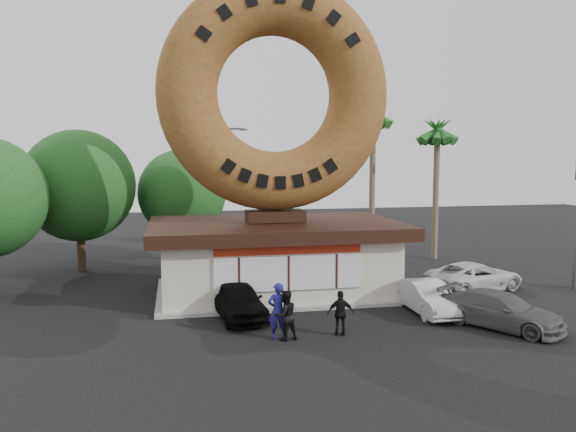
{
  "coord_description": "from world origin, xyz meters",
  "views": [
    {
      "loc": [
        -4.4,
        -18.81,
        6.27
      ],
      "look_at": [
        0.19,
        4.0,
        3.75
      ],
      "focal_mm": 35.0,
      "sensor_mm": 36.0,
      "label": 1
    }
  ],
  "objects_px": {
    "car_white": "(474,277)",
    "donut_shop": "(275,255)",
    "street_lamp": "(217,184)",
    "person_center": "(286,315)",
    "person_right": "(341,313)",
    "person_left": "(278,311)",
    "car_silver": "(427,297)",
    "car_black": "(238,300)",
    "giant_donut": "(275,94)",
    "car_grey": "(501,310)"
  },
  "relations": [
    {
      "from": "car_black",
      "to": "car_silver",
      "type": "distance_m",
      "value": 7.53
    },
    {
      "from": "person_center",
      "to": "car_grey",
      "type": "distance_m",
      "value": 7.99
    },
    {
      "from": "person_left",
      "to": "car_white",
      "type": "bearing_deg",
      "value": -152.5
    },
    {
      "from": "giant_donut",
      "to": "person_center",
      "type": "relative_size",
      "value": 6.0
    },
    {
      "from": "car_black",
      "to": "person_left",
      "type": "bearing_deg",
      "value": -76.79
    },
    {
      "from": "car_white",
      "to": "donut_shop",
      "type": "bearing_deg",
      "value": 64.68
    },
    {
      "from": "person_left",
      "to": "person_center",
      "type": "relative_size",
      "value": 1.14
    },
    {
      "from": "person_center",
      "to": "car_white",
      "type": "xyz_separation_m",
      "value": [
        9.94,
        5.11,
        -0.19
      ]
    },
    {
      "from": "street_lamp",
      "to": "person_center",
      "type": "height_order",
      "value": "street_lamp"
    },
    {
      "from": "giant_donut",
      "to": "car_grey",
      "type": "xyz_separation_m",
      "value": [
        7.17,
        -6.79,
        -8.31
      ]
    },
    {
      "from": "car_black",
      "to": "car_grey",
      "type": "height_order",
      "value": "car_black"
    },
    {
      "from": "street_lamp",
      "to": "person_right",
      "type": "relative_size",
      "value": 5.05
    },
    {
      "from": "donut_shop",
      "to": "person_center",
      "type": "relative_size",
      "value": 6.52
    },
    {
      "from": "car_silver",
      "to": "car_white",
      "type": "height_order",
      "value": "car_white"
    },
    {
      "from": "person_left",
      "to": "giant_donut",
      "type": "bearing_deg",
      "value": -97.55
    },
    {
      "from": "car_black",
      "to": "car_white",
      "type": "xyz_separation_m",
      "value": [
        11.24,
        2.17,
        -0.03
      ]
    },
    {
      "from": "donut_shop",
      "to": "person_right",
      "type": "xyz_separation_m",
      "value": [
        1.17,
        -6.46,
        -0.97
      ]
    },
    {
      "from": "street_lamp",
      "to": "car_silver",
      "type": "distance_m",
      "value": 16.62
    },
    {
      "from": "street_lamp",
      "to": "car_black",
      "type": "distance_m",
      "value": 14.15
    },
    {
      "from": "person_center",
      "to": "car_silver",
      "type": "bearing_deg",
      "value": -176.66
    },
    {
      "from": "street_lamp",
      "to": "giant_donut",
      "type": "bearing_deg",
      "value": -79.49
    },
    {
      "from": "giant_donut",
      "to": "car_silver",
      "type": "height_order",
      "value": "giant_donut"
    },
    {
      "from": "street_lamp",
      "to": "person_right",
      "type": "height_order",
      "value": "street_lamp"
    },
    {
      "from": "street_lamp",
      "to": "car_grey",
      "type": "relative_size",
      "value": 1.79
    },
    {
      "from": "giant_donut",
      "to": "car_grey",
      "type": "height_order",
      "value": "giant_donut"
    },
    {
      "from": "person_right",
      "to": "car_white",
      "type": "xyz_separation_m",
      "value": [
        7.96,
        5.02,
        -0.13
      ]
    },
    {
      "from": "person_center",
      "to": "car_black",
      "type": "relative_size",
      "value": 0.42
    },
    {
      "from": "giant_donut",
      "to": "person_right",
      "type": "height_order",
      "value": "giant_donut"
    },
    {
      "from": "person_center",
      "to": "person_right",
      "type": "xyz_separation_m",
      "value": [
        1.98,
        0.09,
        -0.07
      ]
    },
    {
      "from": "person_right",
      "to": "car_grey",
      "type": "distance_m",
      "value": 6.01
    },
    {
      "from": "person_left",
      "to": "car_silver",
      "type": "height_order",
      "value": "person_left"
    },
    {
      "from": "street_lamp",
      "to": "car_black",
      "type": "bearing_deg",
      "value": -91.05
    },
    {
      "from": "car_silver",
      "to": "car_white",
      "type": "xyz_separation_m",
      "value": [
        3.75,
        3.0,
        0.03
      ]
    },
    {
      "from": "donut_shop",
      "to": "person_left",
      "type": "distance_m",
      "value": 6.49
    },
    {
      "from": "donut_shop",
      "to": "car_black",
      "type": "xyz_separation_m",
      "value": [
        -2.1,
        -3.61,
        -1.07
      ]
    },
    {
      "from": "car_silver",
      "to": "person_center",
      "type": "bearing_deg",
      "value": -161.68
    },
    {
      "from": "car_black",
      "to": "car_white",
      "type": "bearing_deg",
      "value": 2.91
    },
    {
      "from": "donut_shop",
      "to": "person_right",
      "type": "relative_size",
      "value": 7.07
    },
    {
      "from": "giant_donut",
      "to": "street_lamp",
      "type": "relative_size",
      "value": 1.29
    },
    {
      "from": "street_lamp",
      "to": "person_center",
      "type": "relative_size",
      "value": 4.65
    },
    {
      "from": "person_center",
      "to": "car_white",
      "type": "relative_size",
      "value": 0.36
    },
    {
      "from": "giant_donut",
      "to": "car_silver",
      "type": "relative_size",
      "value": 2.67
    },
    {
      "from": "street_lamp",
      "to": "car_silver",
      "type": "height_order",
      "value": "street_lamp"
    },
    {
      "from": "person_right",
      "to": "car_silver",
      "type": "xyz_separation_m",
      "value": [
        4.21,
        2.02,
        -0.16
      ]
    },
    {
      "from": "street_lamp",
      "to": "person_left",
      "type": "relative_size",
      "value": 4.09
    },
    {
      "from": "person_center",
      "to": "person_right",
      "type": "height_order",
      "value": "person_center"
    },
    {
      "from": "giant_donut",
      "to": "person_left",
      "type": "relative_size",
      "value": 5.27
    },
    {
      "from": "person_center",
      "to": "car_silver",
      "type": "relative_size",
      "value": 0.44
    },
    {
      "from": "person_left",
      "to": "car_grey",
      "type": "bearing_deg",
      "value": 178.8
    },
    {
      "from": "giant_donut",
      "to": "car_white",
      "type": "height_order",
      "value": "giant_donut"
    }
  ]
}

